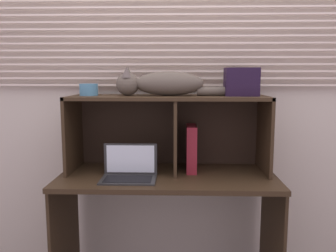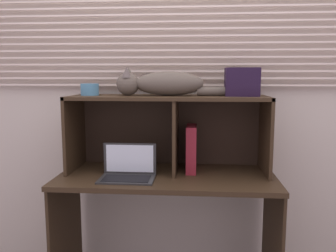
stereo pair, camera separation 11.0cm
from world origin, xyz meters
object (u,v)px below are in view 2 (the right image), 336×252
cat (162,84)px  book_stack (137,164)px  small_basket (90,90)px  binder_upright (191,148)px  laptop (128,171)px  storage_box (242,82)px

cat → book_stack: 0.55m
book_stack → small_basket: size_ratio=2.14×
cat → book_stack: size_ratio=3.14×
cat → binder_upright: bearing=0.0°
laptop → small_basket: (-0.28, 0.20, 0.49)m
storage_box → cat: bearing=180.0°
laptop → binder_upright: bearing=27.4°
small_basket → binder_upright: bearing=0.0°
laptop → storage_box: storage_box is taller
laptop → small_basket: bearing=145.0°
laptop → storage_box: (0.69, 0.20, 0.54)m
book_stack → small_basket: bearing=180.0°
book_stack → small_basket: small_basket is taller
cat → book_stack: bearing=-179.9°
small_basket → laptop: bearing=-35.0°
laptop → binder_upright: size_ratio=1.10×
laptop → small_basket: 0.60m
binder_upright → storage_box: (0.31, 0.00, 0.43)m
cat → storage_box: 0.50m
laptop → storage_box: size_ratio=1.58×
cat → binder_upright: cat is taller
binder_upright → storage_box: storage_box is taller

